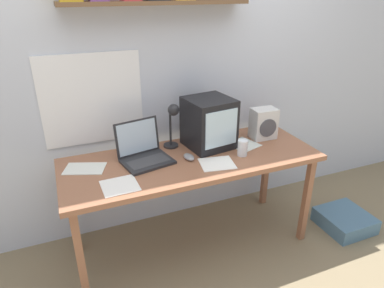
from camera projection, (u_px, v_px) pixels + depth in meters
name	position (u px, v px, depth m)	size (l,w,h in m)	color
ground_plane	(192.00, 243.00, 2.64)	(12.00, 12.00, 0.00)	#847355
back_wall	(167.00, 60.00, 2.47)	(5.60, 0.24, 2.60)	silver
corner_desk	(192.00, 166.00, 2.36)	(1.75, 0.66, 0.74)	#965E41
crt_monitor	(209.00, 123.00, 2.43)	(0.35, 0.35, 0.36)	black
laptop	(143.00, 151.00, 2.28)	(0.36, 0.33, 0.26)	#232326
desk_lamp	(173.00, 120.00, 2.37)	(0.11, 0.14, 0.33)	#232326
juice_glass	(242.00, 149.00, 2.34)	(0.07, 0.07, 0.11)	white
space_heater	(264.00, 124.00, 2.58)	(0.19, 0.14, 0.23)	silver
computer_mouse	(189.00, 157.00, 2.30)	(0.07, 0.11, 0.03)	gray
loose_paper_near_laptop	(217.00, 164.00, 2.24)	(0.25, 0.22, 0.00)	white
open_notebook	(85.00, 169.00, 2.18)	(0.29, 0.24, 0.00)	silver
printed_handout	(243.00, 144.00, 2.51)	(0.25, 0.25, 0.00)	silver
loose_paper_near_monitor	(120.00, 186.00, 1.99)	(0.21, 0.20, 0.00)	white
floor_cushion	(345.00, 220.00, 2.79)	(0.37, 0.37, 0.12)	slate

